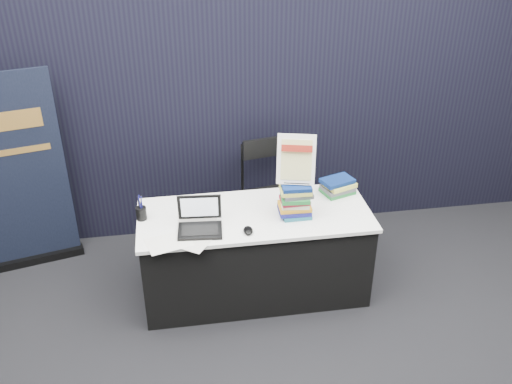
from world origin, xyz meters
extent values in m
plane|color=black|center=(0.00, 0.00, 0.00)|extent=(8.00, 8.00, 0.00)
cube|color=black|center=(0.00, 1.60, 1.20)|extent=(6.00, 0.08, 2.40)
cube|color=black|center=(0.00, 0.55, 0.36)|extent=(1.76, 0.71, 0.72)
cube|color=white|center=(0.00, 0.55, 0.73)|extent=(1.80, 0.75, 0.03)
cube|color=black|center=(-0.44, 0.36, 0.76)|extent=(0.34, 0.25, 0.02)
cube|color=black|center=(-0.44, 0.47, 0.88)|extent=(0.33, 0.09, 0.22)
cube|color=white|center=(-0.44, 0.46, 0.88)|extent=(0.28, 0.06, 0.18)
ellipsoid|color=black|center=(-0.09, 0.30, 0.77)|extent=(0.08, 0.12, 0.04)
cube|color=white|center=(-0.66, 0.26, 0.75)|extent=(0.36, 0.30, 0.00)
cube|color=silver|center=(-0.53, 0.26, 0.75)|extent=(0.37, 0.35, 0.00)
cube|color=silver|center=(-0.44, 0.54, 0.75)|extent=(0.31, 0.22, 0.00)
cylinder|color=black|center=(-0.86, 0.61, 0.80)|extent=(0.09, 0.09, 0.10)
cube|color=#1D5D6E|center=(0.30, 0.48, 0.77)|extent=(0.23, 0.18, 0.03)
cube|color=navy|center=(0.30, 0.48, 0.80)|extent=(0.23, 0.18, 0.03)
cube|color=orange|center=(0.30, 0.48, 0.83)|extent=(0.23, 0.18, 0.03)
cube|color=beige|center=(0.30, 0.48, 0.86)|extent=(0.23, 0.18, 0.03)
cube|color=maroon|center=(0.30, 0.48, 0.89)|extent=(0.23, 0.18, 0.03)
cube|color=#1F7632|center=(0.30, 0.48, 0.92)|extent=(0.23, 0.18, 0.03)
cube|color=#4D4E52|center=(0.30, 0.48, 0.95)|extent=(0.23, 0.18, 0.03)
cube|color=#CBCE52|center=(0.30, 0.48, 0.98)|extent=(0.23, 0.18, 0.03)
cube|color=navy|center=(0.30, 0.48, 1.01)|extent=(0.23, 0.18, 0.03)
cube|color=#1F7632|center=(0.72, 0.76, 0.77)|extent=(0.28, 0.25, 0.03)
cube|color=#4D4E52|center=(0.72, 0.76, 0.80)|extent=(0.28, 0.25, 0.03)
cube|color=#CBCE52|center=(0.72, 0.76, 0.83)|extent=(0.28, 0.25, 0.03)
cube|color=navy|center=(0.72, 0.76, 0.87)|extent=(0.28, 0.25, 0.03)
cube|color=black|center=(0.30, 0.46, 1.04)|extent=(0.19, 0.06, 0.02)
cylinder|color=black|center=(0.23, 0.55, 1.15)|extent=(0.03, 0.10, 0.27)
cylinder|color=black|center=(0.38, 0.55, 1.15)|extent=(0.03, 0.10, 0.27)
cube|color=white|center=(0.30, 0.51, 1.21)|extent=(0.30, 0.18, 0.37)
cube|color=#DCD789|center=(0.30, 0.50, 1.21)|extent=(0.24, 0.14, 0.29)
cube|color=maroon|center=(0.30, 0.50, 1.31)|extent=(0.22, 0.07, 0.05)
cube|color=black|center=(-1.83, 1.25, 0.03)|extent=(0.74, 0.27, 0.07)
cube|color=black|center=(-1.83, 1.27, 0.87)|extent=(0.68, 0.19, 1.74)
cube|color=gold|center=(-1.83, 1.25, 1.35)|extent=(0.47, 0.12, 0.16)
cube|color=gold|center=(-1.83, 1.25, 1.09)|extent=(0.51, 0.13, 0.05)
cylinder|color=black|center=(0.01, 0.88, 0.25)|extent=(0.02, 0.02, 0.50)
cylinder|color=black|center=(0.45, 0.88, 0.25)|extent=(0.02, 0.02, 0.50)
cylinder|color=black|center=(0.01, 1.32, 0.25)|extent=(0.02, 0.02, 0.50)
cylinder|color=black|center=(0.45, 1.32, 0.25)|extent=(0.02, 0.02, 0.50)
cube|color=black|center=(0.23, 1.10, 0.52)|extent=(0.54, 0.54, 0.04)
cube|color=black|center=(0.23, 1.32, 0.94)|extent=(0.44, 0.11, 0.18)
camera|label=1|loc=(-0.58, -3.15, 3.07)|focal=40.00mm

